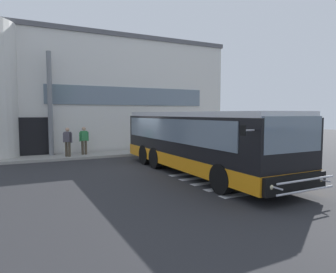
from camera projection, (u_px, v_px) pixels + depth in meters
The scene contains 9 objects.
ground_plane at pixel (152, 167), 14.77m from camera, with size 80.00×90.00×0.02m, color #2B2B2D.
bay_paint_stripes at pixel (239, 179), 11.90m from camera, with size 4.40×3.96×0.01m.
terminal_building at pixel (89, 97), 24.48m from camera, with size 18.79×13.80×8.01m.
boarding_curb at pixel (122, 153), 19.06m from camera, with size 20.99×2.00×0.15m, color #9E9B93.
entry_support_column at pixel (50, 104), 17.50m from camera, with size 0.28×0.28×6.10m, color slate.
bus_main_foreground at pixel (198, 143), 13.02m from camera, with size 3.02×10.68×2.70m.
passenger_near_column at pixel (68, 141), 17.08m from camera, with size 0.46×0.42×1.68m.
passenger_by_doorway at pixel (84, 139), 17.94m from camera, with size 0.58×0.44×1.68m.
safety_bollard_yellow at pixel (145, 149), 18.42m from camera, with size 0.18×0.18×0.90m, color yellow.
Camera 1 is at (-5.75, -13.46, 2.63)m, focal length 31.82 mm.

